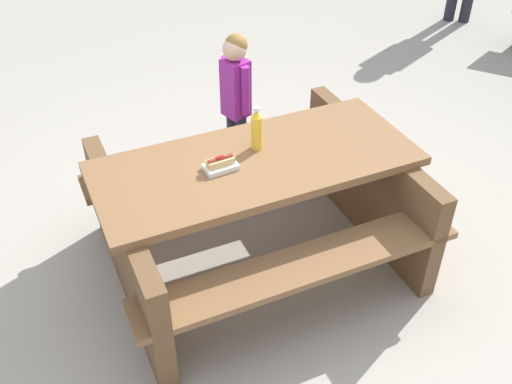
{
  "coord_description": "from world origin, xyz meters",
  "views": [
    {
      "loc": [
        1.82,
        1.94,
        2.56
      ],
      "look_at": [
        0.0,
        0.0,
        0.52
      ],
      "focal_mm": 40.96,
      "sensor_mm": 36.0,
      "label": 1
    }
  ],
  "objects_px": {
    "picnic_table": "(256,203)",
    "soda_bottle": "(257,130)",
    "child_in_coat": "(236,89)",
    "hotdog_tray": "(220,164)"
  },
  "relations": [
    {
      "from": "picnic_table",
      "to": "child_in_coat",
      "type": "relative_size",
      "value": 2.0
    },
    {
      "from": "hotdog_tray",
      "to": "picnic_table",
      "type": "bearing_deg",
      "value": 162.61
    },
    {
      "from": "soda_bottle",
      "to": "picnic_table",
      "type": "bearing_deg",
      "value": 45.0
    },
    {
      "from": "picnic_table",
      "to": "hotdog_tray",
      "type": "height_order",
      "value": "hotdog_tray"
    },
    {
      "from": "child_in_coat",
      "to": "picnic_table",
      "type": "bearing_deg",
      "value": 55.14
    },
    {
      "from": "picnic_table",
      "to": "soda_bottle",
      "type": "height_order",
      "value": "soda_bottle"
    },
    {
      "from": "picnic_table",
      "to": "soda_bottle",
      "type": "relative_size",
      "value": 8.25
    },
    {
      "from": "soda_bottle",
      "to": "child_in_coat",
      "type": "xyz_separation_m",
      "value": [
        -0.47,
        -0.71,
        -0.18
      ]
    },
    {
      "from": "hotdog_tray",
      "to": "child_in_coat",
      "type": "distance_m",
      "value": 1.06
    },
    {
      "from": "picnic_table",
      "to": "soda_bottle",
      "type": "bearing_deg",
      "value": -135.0
    }
  ]
}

